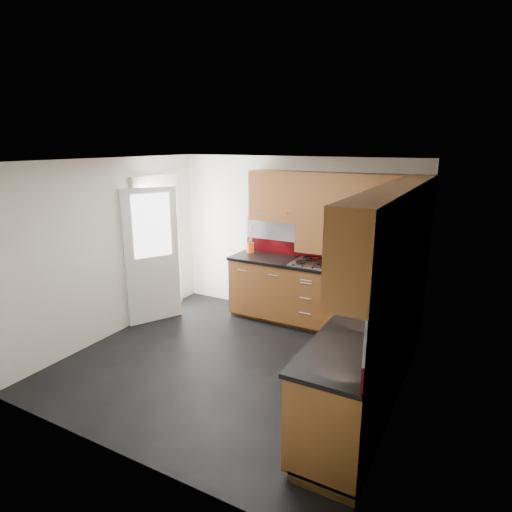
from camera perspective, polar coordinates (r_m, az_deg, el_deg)
The scene contains 14 objects.
room at distance 4.81m, azimuth -3.38°, elevation 1.79°, with size 4.00×3.80×2.64m.
base_cabinets at distance 5.35m, azimuth 10.85°, elevation -9.07°, with size 2.70×3.20×0.95m.
countertop at distance 5.17m, azimuth 10.92°, elevation -4.21°, with size 2.72×3.22×0.04m.
backsplash at distance 5.24m, azimuth 14.14°, elevation -0.83°, with size 2.70×3.20×0.54m.
upper_cabinets at distance 4.98m, azimuth 13.65°, elevation 5.81°, with size 2.50×3.20×0.72m.
extractor_hood at distance 6.11m, azimuth 8.38°, elevation 2.38°, with size 0.60×0.33×0.40m, color brown.
glass_cabinet at distance 5.15m, azimuth 19.68°, elevation 5.97°, with size 0.32×0.80×0.66m.
back_door at distance 6.55m, azimuth -13.20°, elevation 0.76°, with size 0.42×1.19×2.04m.
gas_hob at distance 6.04m, azimuth 7.72°, elevation -0.93°, with size 0.60×0.53×0.05m.
utensil_pot at distance 6.59m, azimuth -0.76°, elevation 1.29°, with size 0.12×0.12×0.43m.
toaster at distance 5.85m, azimuth 20.25°, elevation -1.38°, with size 0.32×0.23×0.21m.
food_processor at distance 5.35m, azimuth 18.08°, elevation -2.34°, with size 0.17×0.17×0.29m.
paper_towel at distance 5.07m, azimuth 17.76°, elevation -3.40°, with size 0.12×0.12×0.24m, color white.
orange_cloth at distance 5.39m, azimuth 17.92°, elevation -3.59°, with size 0.13×0.11×0.01m, color orange.
Camera 1 is at (2.47, -3.98, 2.59)m, focal length 30.00 mm.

